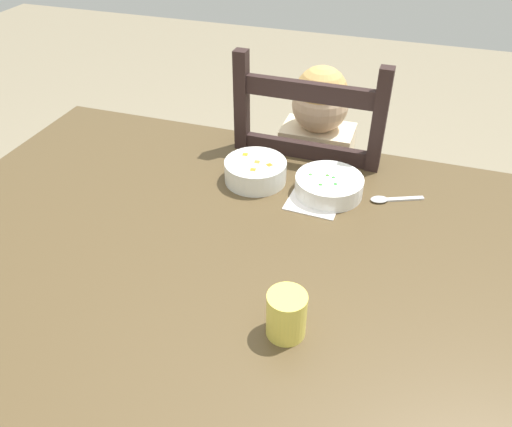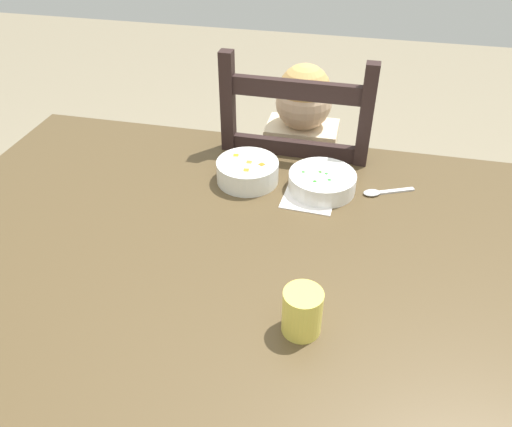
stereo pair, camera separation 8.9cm
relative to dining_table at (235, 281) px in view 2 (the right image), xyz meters
The scene contains 8 objects.
dining_table is the anchor object (origin of this frame).
dining_chair 0.62m from the dining_table, 84.27° to the left, with size 0.43×0.43×1.03m.
child_figure 0.59m from the dining_table, 84.18° to the left, with size 0.32×0.31×0.96m.
bowl_of_peas 0.35m from the dining_table, 61.48° to the left, with size 0.17×0.17×0.05m.
bowl_of_carrots 0.31m from the dining_table, 97.63° to the left, with size 0.16×0.16×0.06m.
spoon 0.44m from the dining_table, 45.08° to the left, with size 0.13×0.07×0.01m.
drinking_cup 0.28m from the dining_table, 45.64° to the right, with size 0.07×0.07×0.09m, color #EAD855.
paper_napkin 0.29m from the dining_table, 61.33° to the left, with size 0.13×0.12×0.00m, color white.
Camera 2 is at (0.23, -0.80, 1.48)m, focal length 35.23 mm.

